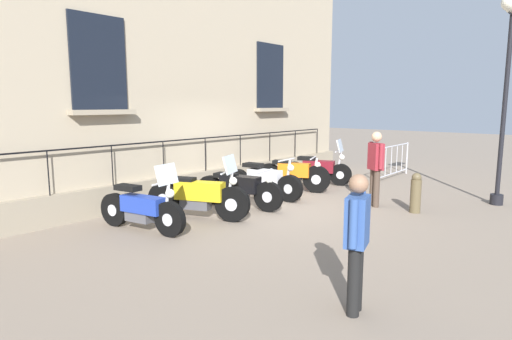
% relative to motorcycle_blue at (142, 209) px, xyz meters
% --- Properties ---
extents(ground_plane, '(60.00, 60.00, 0.00)m').
position_rel_motorcycle_blue_xyz_m(ground_plane, '(0.47, 3.01, -0.42)').
color(ground_plane, gray).
extents(building_facade, '(0.82, 12.60, 8.51)m').
position_rel_motorcycle_blue_xyz_m(building_facade, '(-1.95, 3.01, 3.74)').
color(building_facade, tan).
rests_on(building_facade, ground_plane).
extents(motorcycle_blue, '(1.99, 0.65, 1.28)m').
position_rel_motorcycle_blue_xyz_m(motorcycle_blue, '(0.00, 0.00, 0.00)').
color(motorcycle_blue, black).
rests_on(motorcycle_blue, ground_plane).
extents(motorcycle_yellow, '(2.10, 1.06, 1.32)m').
position_rel_motorcycle_blue_xyz_m(motorcycle_yellow, '(0.13, 1.26, 0.04)').
color(motorcycle_yellow, black).
rests_on(motorcycle_yellow, ground_plane).
extents(motorcycle_black, '(2.18, 0.75, 0.90)m').
position_rel_motorcycle_blue_xyz_m(motorcycle_black, '(0.11, 2.48, 0.01)').
color(motorcycle_black, black).
rests_on(motorcycle_black, ground_plane).
extents(motorcycle_white, '(2.19, 0.71, 1.02)m').
position_rel_motorcycle_blue_xyz_m(motorcycle_white, '(-0.11, 3.62, -0.00)').
color(motorcycle_white, black).
rests_on(motorcycle_white, ground_plane).
extents(motorcycle_orange, '(1.94, 0.94, 0.94)m').
position_rel_motorcycle_blue_xyz_m(motorcycle_orange, '(-0.06, 4.80, 0.02)').
color(motorcycle_orange, black).
rests_on(motorcycle_orange, ground_plane).
extents(motorcycle_maroon, '(1.93, 0.97, 1.32)m').
position_rel_motorcycle_blue_xyz_m(motorcycle_maroon, '(-0.11, 6.11, 0.00)').
color(motorcycle_maroon, black).
rests_on(motorcycle_maroon, ground_plane).
extents(lamppost, '(0.34, 1.04, 4.60)m').
position_rel_motorcycle_blue_xyz_m(lamppost, '(4.46, 6.58, 3.04)').
color(lamppost, black).
rests_on(lamppost, ground_plane).
extents(crowd_barrier, '(0.11, 2.32, 1.05)m').
position_rel_motorcycle_blue_xyz_m(crowd_barrier, '(1.16, 8.53, 0.15)').
color(crowd_barrier, '#B7B7BF').
rests_on(crowd_barrier, ground_plane).
extents(bollard, '(0.22, 0.22, 0.87)m').
position_rel_motorcycle_blue_xyz_m(bollard, '(3.30, 4.60, 0.02)').
color(bollard, brown).
rests_on(bollard, ground_plane).
extents(pedestrian_standing, '(0.31, 0.51, 1.57)m').
position_rel_motorcycle_blue_xyz_m(pedestrian_standing, '(4.44, -0.31, 0.46)').
color(pedestrian_standing, black).
rests_on(pedestrian_standing, ground_plane).
extents(pedestrian_walking, '(0.45, 0.39, 1.70)m').
position_rel_motorcycle_blue_xyz_m(pedestrian_walking, '(2.38, 4.57, 0.54)').
color(pedestrian_walking, '#47382D').
rests_on(pedestrian_walking, ground_plane).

